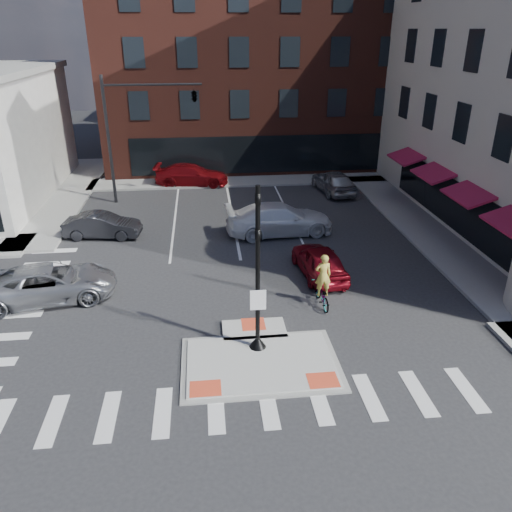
{
  "coord_description": "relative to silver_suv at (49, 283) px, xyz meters",
  "views": [
    {
      "loc": [
        -1.66,
        -14.42,
        10.51
      ],
      "look_at": [
        0.34,
        4.09,
        2.0
      ],
      "focal_mm": 35.0,
      "sensor_mm": 36.0,
      "label": 1
    }
  ],
  "objects": [
    {
      "name": "bg_car_silver",
      "position": [
        15.65,
        13.56,
        0.03
      ],
      "size": [
        2.51,
        4.88,
        1.59
      ],
      "primitive_type": "imported",
      "rotation": [
        0.0,
        0.0,
        3.28
      ],
      "color": "#ABAFB2",
      "rests_on": "ground"
    },
    {
      "name": "sidewalk_n",
      "position": [
        11.31,
        17.0,
        -0.69
      ],
      "size": [
        26.0,
        3.0,
        0.15
      ],
      "primitive_type": "cube",
      "color": "gray",
      "rests_on": "ground"
    },
    {
      "name": "building_far_right",
      "position": [
        17.31,
        49.0,
        5.24
      ],
      "size": [
        12.0,
        12.0,
        12.0
      ],
      "primitive_type": "cube",
      "color": "brown",
      "rests_on": "ground"
    },
    {
      "name": "refuge_island",
      "position": [
        8.31,
        -5.26,
        -0.71
      ],
      "size": [
        5.4,
        4.65,
        0.13
      ],
      "color": "gray",
      "rests_on": "ground"
    },
    {
      "name": "building_n",
      "position": [
        11.31,
        26.99,
        7.04
      ],
      "size": [
        24.4,
        18.4,
        15.5
      ],
      "color": "#502119",
      "rests_on": "ground"
    },
    {
      "name": "bg_car_red",
      "position": [
        5.79,
        16.5,
        0.0
      ],
      "size": [
        5.48,
        2.7,
        1.53
      ],
      "primitive_type": "imported",
      "rotation": [
        0.0,
        0.0,
        1.46
      ],
      "color": "maroon",
      "rests_on": "ground"
    },
    {
      "name": "bg_car_dark",
      "position": [
        1.01,
        6.87,
        -0.08
      ],
      "size": [
        4.25,
        1.88,
        1.36
      ],
      "primitive_type": "imported",
      "rotation": [
        0.0,
        0.0,
        1.46
      ],
      "color": "#232428",
      "rests_on": "ground"
    },
    {
      "name": "building_far_left",
      "position": [
        4.31,
        47.0,
        4.24
      ],
      "size": [
        10.0,
        12.0,
        10.0
      ],
      "primitive_type": "cube",
      "color": "slate",
      "rests_on": "ground"
    },
    {
      "name": "silver_suv",
      "position": [
        0.0,
        0.0,
        0.0
      ],
      "size": [
        5.82,
        3.4,
        1.52
      ],
      "primitive_type": "imported",
      "rotation": [
        0.0,
        0.0,
        1.74
      ],
      "color": "#A3A6AA",
      "rests_on": "ground"
    },
    {
      "name": "white_pickup",
      "position": [
        10.76,
        6.35,
        0.1
      ],
      "size": [
        6.12,
        2.9,
        1.72
      ],
      "primitive_type": "imported",
      "rotation": [
        0.0,
        0.0,
        1.65
      ],
      "color": "white",
      "rests_on": "ground"
    },
    {
      "name": "sidewalk_e",
      "position": [
        19.11,
        5.0,
        -0.69
      ],
      "size": [
        3.0,
        24.0,
        0.15
      ],
      "primitive_type": "cube",
      "color": "gray",
      "rests_on": "ground"
    },
    {
      "name": "cyclist",
      "position": [
        11.31,
        -1.71,
        0.01
      ],
      "size": [
        0.73,
        1.86,
        2.29
      ],
      "rotation": [
        0.0,
        0.0,
        3.19
      ],
      "color": "#3F3F44",
      "rests_on": "ground"
    },
    {
      "name": "mast_arm_signal",
      "position": [
        4.84,
        13.0,
        5.45
      ],
      "size": [
        6.1,
        2.24,
        8.0
      ],
      "color": "black",
      "rests_on": "ground"
    },
    {
      "name": "signal_pole",
      "position": [
        8.31,
        -4.6,
        1.59
      ],
      "size": [
        0.6,
        0.6,
        5.98
      ],
      "color": "black",
      "rests_on": "refuge_island"
    },
    {
      "name": "red_sedan",
      "position": [
        11.81,
        0.99,
        -0.03
      ],
      "size": [
        2.15,
        4.44,
        1.46
      ],
      "primitive_type": "imported",
      "rotation": [
        0.0,
        0.0,
        3.24
      ],
      "color": "maroon",
      "rests_on": "ground"
    },
    {
      "name": "ground",
      "position": [
        8.31,
        -5.0,
        -0.76
      ],
      "size": [
        120.0,
        120.0,
        0.0
      ],
      "primitive_type": "plane",
      "color": "#28282B",
      "rests_on": "ground"
    }
  ]
}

